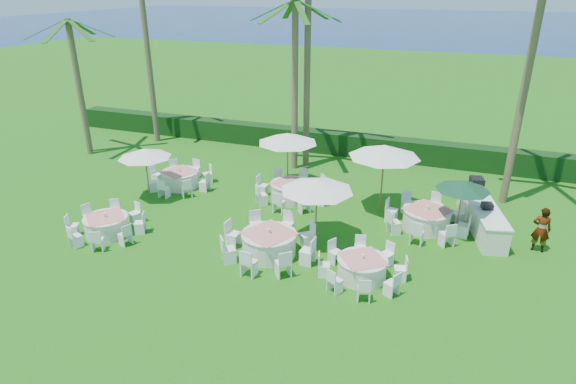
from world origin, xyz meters
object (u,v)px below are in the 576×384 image
Objects in this scene: banquet_table_e at (291,191)px; umbrella_d at (385,151)px; banquet_table_d at (180,179)px; umbrella_green at (463,185)px; umbrella_b at (317,185)px; buffet_table at (481,214)px; banquet_table_b at (269,243)px; banquet_table_f at (426,218)px; banquet_table_c at (362,268)px; umbrella_a at (145,153)px; umbrella_c at (288,138)px; staff_person at (541,230)px; banquet_table_a at (106,225)px.

banquet_table_e is 4.53m from umbrella_d.
umbrella_green reaches higher than banquet_table_d.
buffet_table is (5.78, 3.35, -1.73)m from umbrella_b.
banquet_table_f is (5.04, 3.97, -0.02)m from banquet_table_b.
banquet_table_e is 4.30m from umbrella_b.
umbrella_a is (-10.36, 3.06, 1.74)m from banquet_table_c.
umbrella_c is 0.94× the size of umbrella_d.
banquet_table_c is at bearing -40.27° from umbrella_b.
umbrella_green reaches higher than buffet_table.
umbrella_b is 1.56× the size of staff_person.
banquet_table_a is 5.07m from banquet_table_d.
umbrella_a is (-11.99, -1.24, 1.69)m from banquet_table_f.
umbrella_d is (9.38, 0.67, 2.26)m from banquet_table_d.
banquet_table_c is at bearing 40.86° from staff_person.
banquet_table_c is 1.07× the size of umbrella_b.
banquet_table_d is 8.32m from umbrella_b.
banquet_table_a is at bearing -159.86° from umbrella_green.
umbrella_a is at bearing 158.55° from banquet_table_b.
banquet_table_e is 7.93m from buffet_table.
banquet_table_a is 1.03× the size of umbrella_c.
umbrella_b reaches higher than staff_person.
banquet_table_d is (-9.74, 4.64, 0.03)m from banquet_table_c.
umbrella_green is 3.07m from staff_person.
umbrella_c is 8.86m from buffet_table.
umbrella_d is 6.37m from staff_person.
banquet_table_b is 1.28× the size of umbrella_b.
banquet_table_d is 1.04× the size of umbrella_d.
umbrella_d is 1.72× the size of staff_person.
banquet_table_d is at bearing -160.17° from umbrella_c.
umbrella_b is at bearing -8.61° from umbrella_a.
umbrella_a is 6.36m from umbrella_c.
banquet_table_e reaches higher than banquet_table_d.
buffet_table is at bearing 23.37° from banquet_table_f.
banquet_table_c is 10.95m from umbrella_a.
banquet_table_f is at bearing 38.20° from banquet_table_b.
banquet_table_a is 8.25m from umbrella_b.
umbrella_c reaches higher than buffet_table.
umbrella_green is at bearing -6.79° from banquet_table_e.
umbrella_a is 8.32m from umbrella_b.
umbrella_d is (1.78, 3.50, 0.38)m from umbrella_b.
buffet_table is (13.49, 5.59, 0.17)m from banquet_table_a.
banquet_table_e is 1.21× the size of umbrella_b.
banquet_table_c is at bearing -125.14° from buffet_table.
umbrella_b reaches higher than buffet_table.
banquet_table_f is 1.99m from umbrella_green.
staff_person is at bearing -6.49° from banquet_table_e.
umbrella_c reaches higher than banquet_table_b.
umbrella_c is at bearing 31.43° from umbrella_a.
umbrella_b is at bearing 139.73° from banquet_table_c.
banquet_table_d is at bearing 68.43° from umbrella_a.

